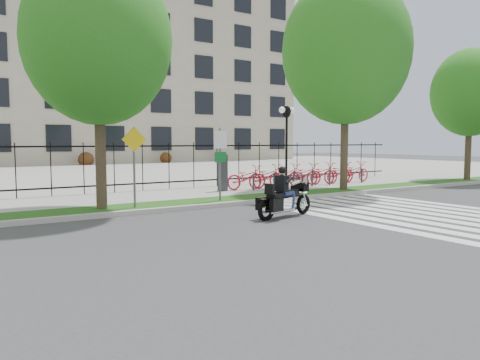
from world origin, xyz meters
TOP-DOWN VIEW (x-y plane):
  - ground at (0.00, 0.00)m, footprint 120.00×120.00m
  - curb at (0.00, 4.10)m, footprint 60.00×0.20m
  - grass_verge at (0.00, 4.95)m, footprint 60.00×1.50m
  - sidewalk at (0.00, 7.45)m, footprint 60.00×3.50m
  - plaza at (0.00, 25.00)m, footprint 80.00×34.00m
  - crosswalk_stripes at (4.83, 0.00)m, footprint 5.70×8.00m
  - iron_fence at (0.00, 9.20)m, footprint 30.00×0.06m
  - office_building at (0.00, 44.92)m, footprint 60.00×21.90m
  - lamp_post_right at (10.00, 12.00)m, footprint 1.06×0.70m
  - street_tree_1 at (-3.05, 4.95)m, footprint 4.38×4.38m
  - street_tree_2 at (7.36, 4.95)m, footprint 5.37×5.37m
  - street_tree_3 at (16.78, 4.95)m, footprint 4.05×4.05m
  - bike_share_station at (7.11, 7.20)m, footprint 8.96×0.88m
  - sign_pole_regulatory at (0.96, 4.58)m, footprint 0.50×0.09m
  - sign_pole_warning at (-2.13, 4.58)m, footprint 0.78×0.09m
  - motorcycle_rider at (1.13, 1.27)m, footprint 2.29×0.91m

SIDE VIEW (x-z plane):
  - ground at x=0.00m, z-range 0.00..0.00m
  - crosswalk_stripes at x=4.83m, z-range 0.00..0.01m
  - plaza at x=0.00m, z-range 0.00..0.10m
  - curb at x=0.00m, z-range 0.00..0.15m
  - grass_verge at x=0.00m, z-range 0.00..0.15m
  - sidewalk at x=0.00m, z-range 0.00..0.15m
  - motorcycle_rider at x=1.13m, z-range -0.30..1.48m
  - bike_share_station at x=7.11m, z-range -0.08..1.42m
  - iron_fence at x=0.00m, z-range 0.15..2.15m
  - sign_pole_regulatory at x=0.96m, z-range 0.49..2.99m
  - sign_pole_warning at x=-2.13m, z-range 0.50..2.99m
  - lamp_post_right at x=10.00m, z-range 1.08..5.33m
  - street_tree_3 at x=16.78m, z-range 1.29..8.27m
  - street_tree_1 at x=-3.05m, z-range 1.39..8.95m
  - street_tree_2 at x=7.36m, z-range 1.51..10.44m
  - office_building at x=0.00m, z-range -0.11..20.04m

